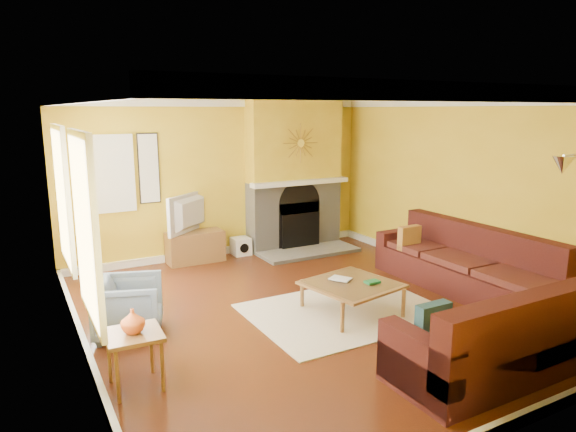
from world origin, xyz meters
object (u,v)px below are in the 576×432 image
side_table (135,360)px  coffee_table (351,298)px  sectional_sofa (428,280)px  media_console (195,247)px  armchair (129,307)px

side_table → coffee_table: bearing=10.1°
coffee_table → side_table: bearing=-169.9°
sectional_sofa → media_console: sectional_sofa is taller
sectional_sofa → side_table: 3.60m
coffee_table → armchair: (-2.60, 0.70, 0.13)m
coffee_table → side_table: (-2.80, -0.50, 0.07)m
media_console → side_table: 4.02m
coffee_table → armchair: bearing=164.9°
sectional_sofa → coffee_table: size_ratio=3.65×
sectional_sofa → side_table: sectional_sofa is taller
sectional_sofa → coffee_table: (-0.80, 0.50, -0.25)m
media_console → coffee_table: bearing=-72.1°
sectional_sofa → armchair: size_ratio=5.03×
coffee_table → side_table: size_ratio=1.87×
coffee_table → armchair: armchair is taller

